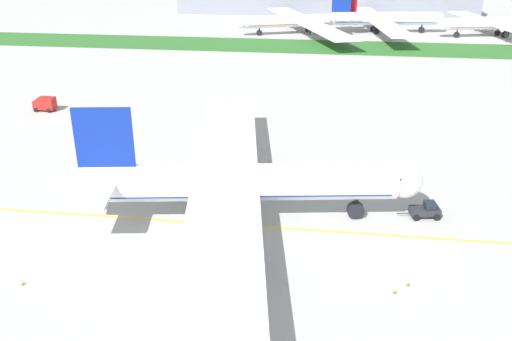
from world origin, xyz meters
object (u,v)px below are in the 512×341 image
at_px(traffic_cone_port_wing, 408,283).
at_px(parked_airliner_far_centre, 382,19).
at_px(traffic_cone_starboard_wing, 23,283).
at_px(service_truck_baggage_loader, 45,104).
at_px(parked_airliner_far_right, 497,24).
at_px(pushback_tug, 426,210).
at_px(traffic_cone_near_nose, 395,291).
at_px(parked_airliner_far_left, 304,21).
at_px(ground_crew_wingwalker_port, 187,219).
at_px(airliner_foreground, 235,183).

bearing_deg(traffic_cone_port_wing, parked_airliner_far_centre, 86.96).
xyz_separation_m(traffic_cone_starboard_wing, service_truck_baggage_loader, (-27.99, 60.02, 1.33)).
relative_size(parked_airliner_far_centre, parked_airliner_far_right, 1.07).
distance_m(service_truck_baggage_loader, parked_airliner_far_centre, 134.46).
distance_m(pushback_tug, traffic_cone_near_nose, 18.88).
bearing_deg(parked_airliner_far_left, ground_crew_wingwalker_port, -92.73).
bearing_deg(parked_airliner_far_centre, traffic_cone_port_wing, -93.04).
bearing_deg(airliner_foreground, parked_airliner_far_right, 64.54).
bearing_deg(traffic_cone_port_wing, traffic_cone_near_nose, -134.47).
bearing_deg(traffic_cone_near_nose, parked_airliner_far_left, 96.66).
relative_size(pushback_tug, traffic_cone_starboard_wing, 10.10).
relative_size(traffic_cone_near_nose, service_truck_baggage_loader, 0.13).
height_order(airliner_foreground, ground_crew_wingwalker_port, airliner_foreground).
bearing_deg(parked_airliner_far_left, traffic_cone_starboard_wing, -97.57).
distance_m(airliner_foreground, ground_crew_wingwalker_port, 7.85).
bearing_deg(parked_airliner_far_right, traffic_cone_starboard_wing, -118.79).
bearing_deg(parked_airliner_far_left, traffic_cone_near_nose, -83.34).
distance_m(traffic_cone_port_wing, traffic_cone_starboard_wing, 42.37).
bearing_deg(parked_airliner_far_left, parked_airliner_far_right, 2.16).
distance_m(parked_airliner_far_left, parked_airliner_far_right, 69.70).
relative_size(traffic_cone_starboard_wing, parked_airliner_far_right, 0.01).
height_order(pushback_tug, traffic_cone_near_nose, pushback_tug).
height_order(airliner_foreground, service_truck_baggage_loader, airliner_foreground).
height_order(service_truck_baggage_loader, parked_airliner_far_right, parked_airliner_far_right).
bearing_deg(service_truck_baggage_loader, traffic_cone_near_nose, -39.34).
distance_m(airliner_foreground, parked_airliner_far_right, 164.49).
bearing_deg(parked_airliner_far_right, ground_crew_wingwalker_port, -116.93).
distance_m(airliner_foreground, parked_airliner_far_centre, 154.09).
distance_m(airliner_foreground, traffic_cone_port_wing, 25.13).
bearing_deg(parked_airliner_far_centre, ground_crew_wingwalker_port, -103.18).
relative_size(pushback_tug, ground_crew_wingwalker_port, 3.68).
bearing_deg(parked_airliner_far_right, parked_airliner_far_left, -177.84).
relative_size(service_truck_baggage_loader, parked_airliner_far_centre, 0.06).
xyz_separation_m(ground_crew_wingwalker_port, traffic_cone_near_nose, (25.74, -11.39, -0.69)).
xyz_separation_m(traffic_cone_near_nose, parked_airliner_far_left, (-18.66, 159.80, 4.43)).
bearing_deg(traffic_cone_near_nose, ground_crew_wingwalker_port, 156.13).
xyz_separation_m(ground_crew_wingwalker_port, parked_airliner_far_right, (76.72, 151.04, 3.74)).
relative_size(ground_crew_wingwalker_port, traffic_cone_port_wing, 2.75).
height_order(traffic_cone_starboard_wing, parked_airliner_far_centre, parked_airliner_far_centre).
height_order(ground_crew_wingwalker_port, parked_airliner_far_right, parked_airliner_far_right).
distance_m(pushback_tug, traffic_cone_port_wing, 16.91).
height_order(traffic_cone_near_nose, service_truck_baggage_loader, service_truck_baggage_loader).
bearing_deg(traffic_cone_starboard_wing, parked_airliner_far_centre, 73.31).
xyz_separation_m(traffic_cone_near_nose, parked_airliner_far_right, (50.99, 162.43, 4.43)).
bearing_deg(traffic_cone_port_wing, pushback_tug, 75.94).
xyz_separation_m(traffic_cone_port_wing, parked_airliner_far_right, (49.41, 160.82, 4.43)).
xyz_separation_m(ground_crew_wingwalker_port, traffic_cone_port_wing, (27.32, -9.78, -0.69)).
distance_m(pushback_tug, parked_airliner_far_right, 151.42).
distance_m(pushback_tug, ground_crew_wingwalker_port, 32.10).
bearing_deg(traffic_cone_near_nose, service_truck_baggage_loader, 140.66).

